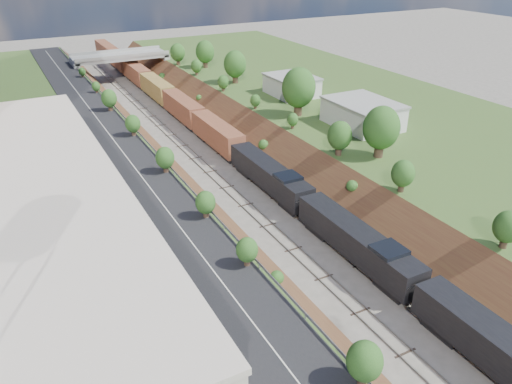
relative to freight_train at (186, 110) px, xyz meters
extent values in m
cube|color=#425D26|center=(30.40, -20.94, -0.22)|extent=(44.00, 180.00, 5.00)
cube|color=brown|center=(-13.60, -20.94, -2.72)|extent=(10.00, 180.00, 10.00)
cube|color=brown|center=(8.40, -20.94, -2.72)|extent=(10.00, 180.00, 10.00)
cube|color=gray|center=(-5.20, -20.94, -2.63)|extent=(1.58, 180.00, 0.18)
cube|color=gray|center=(0.00, -20.94, -2.63)|extent=(1.58, 180.00, 0.18)
cube|color=black|center=(-18.10, -20.94, 2.33)|extent=(8.00, 180.00, 0.10)
cube|color=#99999E|center=(-14.00, -20.94, 2.83)|extent=(0.06, 171.00, 0.30)
cube|color=brown|center=(-30.60, -42.94, 3.38)|extent=(14.00, 62.00, 2.20)
cube|color=beige|center=(-30.60, -42.94, 6.63)|extent=(14.00, 62.00, 4.30)
cube|color=beige|center=(-30.60, -42.94, 9.03)|extent=(14.30, 62.30, 0.50)
cube|color=gray|center=(-14.10, 41.06, 0.38)|extent=(1.50, 8.00, 6.20)
cube|color=gray|center=(8.90, 41.06, 0.38)|extent=(1.50, 8.00, 6.20)
cube|color=gray|center=(-2.60, 41.06, 3.48)|extent=(24.00, 8.00, 1.00)
cube|color=gray|center=(-2.60, 37.06, 4.28)|extent=(24.00, 0.30, 0.80)
cube|color=gray|center=(-2.60, 45.06, 4.28)|extent=(24.00, 0.30, 0.80)
cube|color=silver|center=(20.90, -28.94, 4.28)|extent=(9.00, 12.00, 4.00)
cube|color=silver|center=(20.40, -6.94, 4.08)|extent=(8.00, 10.00, 3.60)
cylinder|color=#473323|center=(14.40, -40.94, 3.59)|extent=(1.30, 1.30, 2.62)
ellipsoid|color=#25511C|center=(14.40, -40.94, 6.74)|extent=(5.25, 5.25, 6.30)
cylinder|color=#473323|center=(-14.40, -60.94, 2.89)|extent=(0.66, 0.66, 1.22)
ellipsoid|color=#25511C|center=(-14.40, -60.94, 4.36)|extent=(2.45, 2.45, 2.94)
cube|color=black|center=(0.00, -54.70, -0.21)|extent=(3.23, 19.41, 3.23)
cube|color=black|center=(0.00, -34.30, -0.21)|extent=(3.23, 19.41, 3.23)
cube|color=brown|center=(0.00, 27.93, 0.12)|extent=(3.23, 103.03, 3.88)
camera|label=1|loc=(-32.65, -92.04, 30.33)|focal=35.00mm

